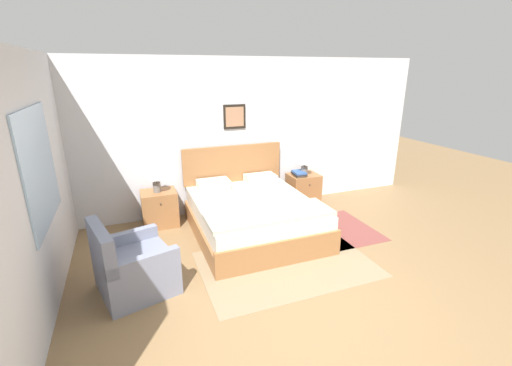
{
  "coord_description": "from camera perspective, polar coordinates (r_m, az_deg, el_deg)",
  "views": [
    {
      "loc": [
        -1.63,
        -2.53,
        2.39
      ],
      "look_at": [
        -0.03,
        1.65,
        0.9
      ],
      "focal_mm": 24.0,
      "sensor_mm": 36.0,
      "label": 1
    }
  ],
  "objects": [
    {
      "name": "bed",
      "position": [
        5.21,
        -0.55,
        -5.27
      ],
      "size": [
        1.73,
        2.06,
        1.17
      ],
      "color": "#936038",
      "rests_on": "ground_plane"
    },
    {
      "name": "table_lamp_near_window",
      "position": [
        5.48,
        -16.4,
        1.5
      ],
      "size": [
        0.28,
        0.28,
        0.44
      ],
      "color": "slate",
      "rests_on": "nightstand_near_window"
    },
    {
      "name": "book_hardcover_middle",
      "position": [
        6.2,
        7.19,
        1.56
      ],
      "size": [
        0.23,
        0.29,
        0.03
      ],
      "rotation": [
        0.0,
        0.0,
        -0.07
      ],
      "color": "#232328",
      "rests_on": "book_thick_bottom"
    },
    {
      "name": "wall_back",
      "position": [
        5.9,
        -4.58,
        7.7
      ],
      "size": [
        7.4,
        0.09,
        2.6
      ],
      "color": "silver",
      "rests_on": "ground_plane"
    },
    {
      "name": "area_rug_bedside",
      "position": [
        5.62,
        14.1,
        -7.33
      ],
      "size": [
        0.91,
        1.21,
        0.01
      ],
      "color": "brown",
      "rests_on": "ground_plane"
    },
    {
      "name": "book_novel_upper",
      "position": [
        6.19,
        7.2,
        1.81
      ],
      "size": [
        0.21,
        0.29,
        0.03
      ],
      "rotation": [
        0.0,
        0.0,
        -0.08
      ],
      "color": "#335693",
      "rests_on": "book_hardcover_middle"
    },
    {
      "name": "ground_plane",
      "position": [
        3.85,
        9.86,
        -20.35
      ],
      "size": [
        16.0,
        16.0,
        0.0
      ],
      "primitive_type": "plane",
      "color": "olive"
    },
    {
      "name": "book_thick_bottom",
      "position": [
        6.21,
        7.18,
        1.31
      ],
      "size": [
        0.15,
        0.21,
        0.03
      ],
      "rotation": [
        0.0,
        0.0,
        0.01
      ],
      "color": "silver",
      "rests_on": "nightstand_by_door"
    },
    {
      "name": "table_lamp_by_door",
      "position": [
        6.21,
        8.14,
        4.02
      ],
      "size": [
        0.28,
        0.28,
        0.44
      ],
      "color": "slate",
      "rests_on": "nightstand_by_door"
    },
    {
      "name": "wall_left",
      "position": [
        4.27,
        -32.24,
        0.77
      ],
      "size": [
        0.08,
        5.41,
        2.6
      ],
      "color": "silver",
      "rests_on": "ground_plane"
    },
    {
      "name": "nightstand_near_window",
      "position": [
        5.69,
        -15.74,
        -4.08
      ],
      "size": [
        0.54,
        0.47,
        0.57
      ],
      "color": "#936038",
      "rests_on": "ground_plane"
    },
    {
      "name": "area_rug_main",
      "position": [
        4.55,
        5.09,
        -13.3
      ],
      "size": [
        2.18,
        1.44,
        0.01
      ],
      "color": "#897556",
      "rests_on": "ground_plane"
    },
    {
      "name": "armchair",
      "position": [
        4.16,
        -19.91,
        -13.13
      ],
      "size": [
        0.93,
        0.94,
        0.86
      ],
      "rotation": [
        0.0,
        0.0,
        -1.31
      ],
      "color": "gray",
      "rests_on": "ground_plane"
    },
    {
      "name": "nightstand_by_door",
      "position": [
        6.4,
        7.86,
        -1.02
      ],
      "size": [
        0.54,
        0.47,
        0.57
      ],
      "color": "#936038",
      "rests_on": "ground_plane"
    }
  ]
}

